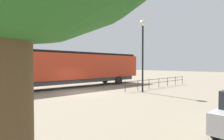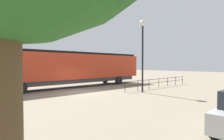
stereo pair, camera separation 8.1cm
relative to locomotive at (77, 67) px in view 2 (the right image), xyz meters
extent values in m
plane|color=gray|center=(3.95, -1.84, -2.27)|extent=(120.00, 120.00, 0.00)
cube|color=red|center=(0.00, -0.55, 0.12)|extent=(3.07, 18.87, 2.78)
cube|color=black|center=(0.00, 7.66, -0.30)|extent=(2.94, 2.44, 1.94)
cube|color=black|center=(0.00, -0.55, 1.63)|extent=(2.76, 18.11, 0.24)
cube|color=#38383D|center=(0.00, -0.55, -1.49)|extent=(2.76, 17.36, 0.45)
cylinder|color=black|center=(-1.38, 5.49, -1.72)|extent=(0.30, 1.10, 1.10)
cylinder|color=black|center=(1.38, 5.49, -1.72)|extent=(0.30, 1.10, 1.10)
cylinder|color=black|center=(-1.38, -6.59, -1.72)|extent=(0.30, 1.10, 1.10)
cylinder|color=black|center=(1.38, -6.59, -1.72)|extent=(0.30, 1.10, 1.10)
cylinder|color=black|center=(16.45, -4.72, -1.95)|extent=(0.22, 0.64, 0.64)
cylinder|color=black|center=(7.90, 2.16, 0.87)|extent=(0.16, 0.16, 6.27)
sphere|color=silver|center=(7.90, 2.16, 4.18)|extent=(0.58, 0.58, 0.58)
cube|color=black|center=(6.84, 6.50, -1.30)|extent=(0.04, 11.19, 0.04)
cube|color=black|center=(6.84, 6.50, -1.69)|extent=(0.04, 11.19, 0.04)
cylinder|color=black|center=(6.84, 0.90, -1.74)|extent=(0.05, 0.05, 1.06)
cylinder|color=black|center=(6.84, 2.77, -1.74)|extent=(0.05, 0.05, 1.06)
cylinder|color=black|center=(6.84, 4.63, -1.74)|extent=(0.05, 0.05, 1.06)
cylinder|color=black|center=(6.84, 6.50, -1.74)|extent=(0.05, 0.05, 1.06)
cylinder|color=black|center=(6.84, 8.36, -1.74)|extent=(0.05, 0.05, 1.06)
cylinder|color=black|center=(6.84, 10.23, -1.74)|extent=(0.05, 0.05, 1.06)
cylinder|color=black|center=(6.84, 12.09, -1.74)|extent=(0.05, 0.05, 1.06)
camera|label=1|loc=(18.71, -11.80, 0.34)|focal=30.00mm
camera|label=2|loc=(18.77, -11.74, 0.34)|focal=30.00mm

